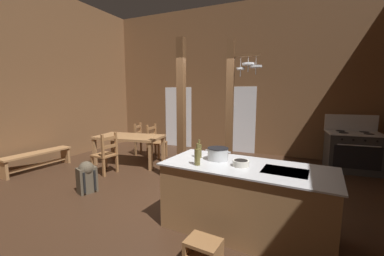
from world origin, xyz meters
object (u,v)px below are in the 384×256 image
at_px(step_stool, 203,251).
at_px(ladderback_chair_at_table_end, 106,154).
at_px(ladderback_chair_by_post, 155,142).
at_px(ladderback_chair_near_window, 142,140).
at_px(bottle_short_on_counter, 199,151).
at_px(kitchen_island, 245,199).
at_px(mixing_bowl_on_counter, 241,163).
at_px(bench_along_left_wall, 37,158).
at_px(backpack, 87,176).
at_px(dining_table, 129,139).
at_px(stove_range, 352,151).
at_px(stockpot_on_counter, 218,154).
at_px(bottle_tall_on_counter, 197,156).

relative_size(step_stool, ladderback_chair_at_table_end, 0.40).
bearing_deg(ladderback_chair_by_post, ladderback_chair_near_window, 170.17).
distance_m(ladderback_chair_by_post, bottle_short_on_counter, 3.69).
relative_size(ladderback_chair_by_post, ladderback_chair_at_table_end, 1.00).
relative_size(kitchen_island, mixing_bowl_on_counter, 10.53).
xyz_separation_m(bench_along_left_wall, backpack, (2.16, -0.49, 0.01)).
bearing_deg(ladderback_chair_near_window, bottle_short_on_counter, -42.75).
xyz_separation_m(bench_along_left_wall, bottle_short_on_counter, (4.40, -0.47, 0.71)).
relative_size(dining_table, ladderback_chair_by_post, 1.90).
relative_size(stove_range, backpack, 2.21).
xyz_separation_m(stockpot_on_counter, mixing_bowl_on_counter, (0.36, -0.16, -0.05)).
distance_m(bench_along_left_wall, backpack, 2.21).
bearing_deg(step_stool, mixing_bowl_on_counter, 76.23).
bearing_deg(kitchen_island, stove_range, 63.39).
xyz_separation_m(backpack, bottle_tall_on_counter, (2.36, -0.32, 0.71)).
height_order(backpack, bottle_tall_on_counter, bottle_tall_on_counter).
bearing_deg(bottle_tall_on_counter, dining_table, 142.53).
bearing_deg(backpack, ladderback_chair_by_post, 94.79).
xyz_separation_m(ladderback_chair_at_table_end, bench_along_left_wall, (-1.69, -0.49, -0.14)).
bearing_deg(bench_along_left_wall, stove_range, 23.60).
distance_m(backpack, bottle_tall_on_counter, 2.49).
xyz_separation_m(bench_along_left_wall, bottle_tall_on_counter, (4.52, -0.81, 0.72)).
bearing_deg(dining_table, mixing_bowl_on_counter, -30.53).
bearing_deg(backpack, stockpot_on_counter, 0.64).
distance_m(step_stool, mixing_bowl_on_counter, 1.13).
xyz_separation_m(stove_range, step_stool, (-2.06, -4.44, -0.30)).
xyz_separation_m(step_stool, bottle_tall_on_counter, (-0.33, 0.62, 0.85)).
bearing_deg(ladderback_chair_at_table_end, ladderback_chair_near_window, 99.05).
relative_size(mixing_bowl_on_counter, bottle_tall_on_counter, 0.73).
distance_m(ladderback_chair_by_post, stockpot_on_counter, 3.88).
distance_m(step_stool, ladderback_chair_near_window, 5.08).
distance_m(backpack, mixing_bowl_on_counter, 2.96).
xyz_separation_m(bottle_tall_on_counter, bottle_short_on_counter, (-0.12, 0.35, -0.01)).
bearing_deg(stockpot_on_counter, bottle_tall_on_counter, -115.78).
bearing_deg(dining_table, ladderback_chair_at_table_end, -88.37).
distance_m(ladderback_chair_by_post, mixing_bowl_on_counter, 4.24).
relative_size(stove_range, step_stool, 3.44).
distance_m(step_stool, ladderback_chair_at_table_end, 3.70).
bearing_deg(bottle_short_on_counter, stove_range, 54.28).
relative_size(kitchen_island, bottle_tall_on_counter, 7.69).
distance_m(stove_range, ladderback_chair_at_table_end, 5.79).
height_order(stove_range, bottle_short_on_counter, stove_range).
distance_m(step_stool, dining_table, 4.26).
height_order(kitchen_island, dining_table, kitchen_island).
bearing_deg(ladderback_chair_at_table_end, stockpot_on_counter, -17.64).
height_order(stove_range, backpack, stove_range).
height_order(kitchen_island, ladderback_chair_by_post, ladderback_chair_by_post).
bearing_deg(ladderback_chair_near_window, step_stool, -47.31).
height_order(stove_range, bottle_tall_on_counter, stove_range).
relative_size(bench_along_left_wall, mixing_bowl_on_counter, 7.44).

